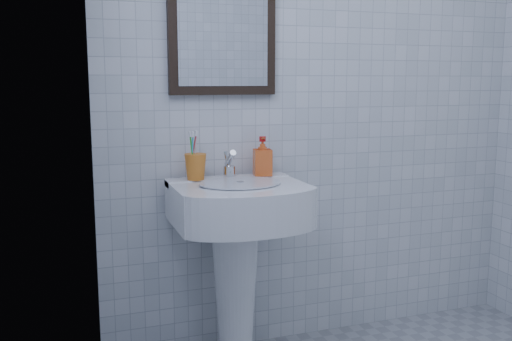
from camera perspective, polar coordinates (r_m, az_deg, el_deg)
name	(u,v)px	position (r m, az deg, el deg)	size (l,w,h in m)	color
wall_back	(322,92)	(2.85, 6.57, 7.83)	(2.20, 0.02, 2.50)	silver
wall_left	(121,105)	(1.37, -13.36, 6.40)	(0.02, 2.40, 2.50)	silver
washbasin	(237,243)	(2.56, -1.95, -7.30)	(0.57, 0.42, 0.87)	white
faucet	(229,166)	(2.59, -2.68, 0.41)	(0.05, 0.12, 0.13)	silver
toothbrush_cup	(196,167)	(2.55, -6.06, 0.37)	(0.10, 0.10, 0.12)	orange
soap_dispenser	(263,156)	(2.64, 0.65, 1.45)	(0.08, 0.08, 0.18)	#C94F13
wall_mirror	(222,26)	(2.65, -3.37, 14.27)	(0.50, 0.04, 0.62)	black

